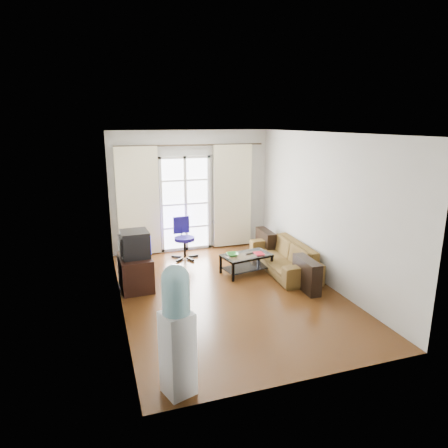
% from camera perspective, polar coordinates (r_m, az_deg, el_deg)
% --- Properties ---
extents(floor, '(5.20, 5.20, 0.00)m').
position_cam_1_polar(floor, '(7.05, 0.62, -9.64)').
color(floor, '#532F13').
rests_on(floor, ground).
extents(ceiling, '(5.20, 5.20, 0.00)m').
position_cam_1_polar(ceiling, '(6.44, 0.68, 12.88)').
color(ceiling, white).
rests_on(ceiling, wall_back).
extents(wall_back, '(3.60, 0.02, 2.70)m').
position_cam_1_polar(wall_back, '(9.06, -4.71, 4.70)').
color(wall_back, beige).
rests_on(wall_back, floor).
extents(wall_front, '(3.60, 0.02, 2.70)m').
position_cam_1_polar(wall_front, '(4.34, 11.92, -6.45)').
color(wall_front, beige).
rests_on(wall_front, floor).
extents(wall_left, '(0.02, 5.20, 2.70)m').
position_cam_1_polar(wall_left, '(6.28, -15.08, -0.12)').
color(wall_left, beige).
rests_on(wall_left, floor).
extents(wall_right, '(0.02, 5.20, 2.70)m').
position_cam_1_polar(wall_right, '(7.38, 14.00, 2.08)').
color(wall_right, beige).
rests_on(wall_right, floor).
extents(french_door, '(1.16, 0.06, 2.15)m').
position_cam_1_polar(french_door, '(9.03, -5.51, 2.86)').
color(french_door, white).
rests_on(french_door, wall_back).
extents(curtain_rod, '(3.30, 0.04, 0.04)m').
position_cam_1_polar(curtain_rod, '(8.85, -4.69, 11.18)').
color(curtain_rod, '#4C3F2D').
rests_on(curtain_rod, wall_back).
extents(curtain_left, '(0.90, 0.07, 2.35)m').
position_cam_1_polar(curtain_left, '(8.77, -12.14, 3.10)').
color(curtain_left, '#F2EDC3').
rests_on(curtain_left, curtain_rod).
extents(curtain_right, '(0.90, 0.07, 2.35)m').
position_cam_1_polar(curtain_right, '(9.24, 1.23, 3.99)').
color(curtain_right, '#F2EDC3').
rests_on(curtain_right, curtain_rod).
extents(radiator, '(0.64, 0.12, 0.64)m').
position_cam_1_polar(radiator, '(9.41, 0.30, -1.26)').
color(radiator, '#9F9FA2').
rests_on(radiator, floor).
extents(sofa, '(2.01, 0.94, 0.57)m').
position_cam_1_polar(sofa, '(8.00, 8.53, -4.62)').
color(sofa, olive).
rests_on(sofa, floor).
extents(coffee_table, '(1.02, 0.70, 0.38)m').
position_cam_1_polar(coffee_table, '(7.79, 3.20, -5.33)').
color(coffee_table, silver).
rests_on(coffee_table, floor).
extents(bowl, '(0.28, 0.28, 0.06)m').
position_cam_1_polar(bowl, '(7.64, 1.22, -4.40)').
color(bowl, '#2F834D').
rests_on(bowl, coffee_table).
extents(book, '(0.18, 0.24, 0.02)m').
position_cam_1_polar(book, '(7.75, 4.42, -4.30)').
color(book, '#A21B14').
rests_on(book, coffee_table).
extents(remote, '(0.16, 0.08, 0.02)m').
position_cam_1_polar(remote, '(7.78, 3.69, -4.23)').
color(remote, black).
rests_on(remote, coffee_table).
extents(tv_stand, '(0.57, 0.82, 0.59)m').
position_cam_1_polar(tv_stand, '(7.27, -12.53, -6.74)').
color(tv_stand, black).
rests_on(tv_stand, floor).
extents(crt_tv, '(0.53, 0.52, 0.46)m').
position_cam_1_polar(crt_tv, '(7.10, -12.75, -2.80)').
color(crt_tv, black).
rests_on(crt_tv, tv_stand).
extents(task_chair, '(0.66, 0.66, 0.89)m').
position_cam_1_polar(task_chair, '(8.66, -5.70, -3.21)').
color(task_chair, black).
rests_on(task_chair, floor).
extents(water_cooler, '(0.38, 0.38, 1.48)m').
position_cam_1_polar(water_cooler, '(4.34, -6.74, -14.57)').
color(water_cooler, silver).
rests_on(water_cooler, floor).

